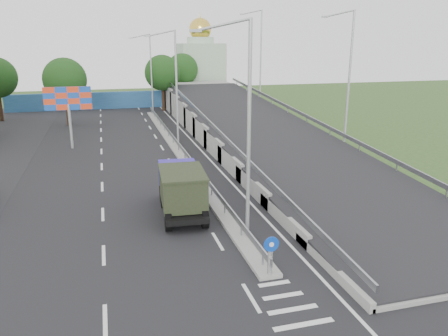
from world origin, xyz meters
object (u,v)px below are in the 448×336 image
object	(u,v)px
church	(201,66)
dump_truck	(181,188)
lamp_post_far	(150,69)
sign_bollard	(270,255)
lamp_post_near	(245,121)
billboard	(68,102)
lamp_post_mid	(174,83)

from	to	relation	value
church	dump_truck	size ratio (longest dim) A/B	2.25
lamp_post_far	dump_truck	bearing A→B (deg)	-93.67
sign_bollard	dump_truck	xyz separation A→B (m)	(-2.19, 8.02, 0.43)
lamp_post_near	dump_truck	bearing A→B (deg)	118.69
lamp_post_far	church	xyz separation A→B (m)	(9.89, 14.00, -0.50)
sign_bollard	billboard	bearing A→B (deg)	109.21
sign_bollard	lamp_post_mid	world-z (taller)	lamp_post_mid
billboard	dump_truck	world-z (taller)	billboard
sign_bollard	lamp_post_far	bearing A→B (deg)	89.86
sign_bollard	billboard	size ratio (longest dim) A/B	0.30
lamp_post_far	billboard	distance (m)	20.24
lamp_post_near	lamp_post_mid	world-z (taller)	same
lamp_post_mid	lamp_post_far	world-z (taller)	same
lamp_post_mid	billboard	world-z (taller)	lamp_post_mid
sign_bollard	church	xyz separation A→B (m)	(10.00, 57.83, 4.28)
sign_bollard	church	distance (m)	58.84
lamp_post_mid	dump_truck	bearing A→B (deg)	-98.27
lamp_post_mid	church	bearing A→B (deg)	73.78
church	billboard	size ratio (longest dim) A/B	2.51
lamp_post_near	lamp_post_mid	xyz separation A→B (m)	(0.00, 20.00, 0.00)
lamp_post_far	dump_truck	size ratio (longest dim) A/B	1.64
sign_bollard	lamp_post_near	xyz separation A→B (m)	(0.11, 3.83, 4.77)
lamp_post_near	sign_bollard	bearing A→B (deg)	-91.64
dump_truck	lamp_post_far	bearing A→B (deg)	90.28
lamp_post_near	dump_truck	distance (m)	6.46
lamp_post_near	billboard	distance (m)	23.87
lamp_post_near	lamp_post_far	distance (m)	40.00
sign_bollard	lamp_post_near	world-z (taller)	lamp_post_near
lamp_post_mid	lamp_post_far	size ratio (longest dim) A/B	1.00
church	dump_truck	bearing A→B (deg)	-103.75
billboard	dump_truck	xyz separation A→B (m)	(6.81, -17.80, -2.72)
dump_truck	sign_bollard	bearing A→B (deg)	-70.80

